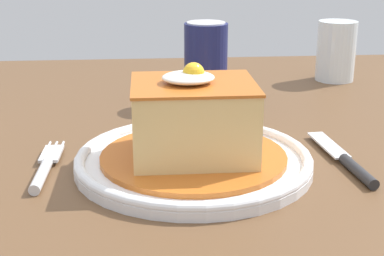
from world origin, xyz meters
name	(u,v)px	position (x,y,z in m)	size (l,w,h in m)	color
dining_table	(207,213)	(0.00, 0.00, 0.63)	(1.17, 1.04, 0.73)	brown
main_plate	(193,160)	(-0.03, -0.08, 0.74)	(0.26, 0.26, 0.02)	white
sandwich_meal	(193,124)	(-0.03, -0.08, 0.78)	(0.21, 0.21, 0.11)	#B75B1E
fork	(45,168)	(-0.19, -0.09, 0.74)	(0.02, 0.14, 0.01)	silver
knife	(349,163)	(0.15, -0.10, 0.74)	(0.03, 0.17, 0.01)	#262628
soda_can	(206,63)	(0.02, 0.18, 0.79)	(0.07, 0.07, 0.12)	#191E51
drinking_glass	(336,55)	(0.26, 0.30, 0.78)	(0.07, 0.07, 0.10)	gold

